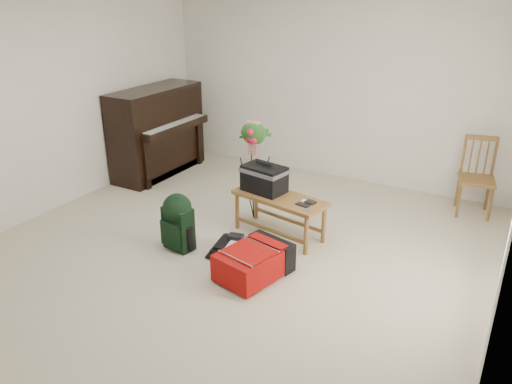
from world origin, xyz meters
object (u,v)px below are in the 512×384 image
Objects in this scene: red_suitcase at (256,260)px; piano at (158,133)px; dining_chair at (477,178)px; bench at (268,185)px; flower_stand at (254,171)px; black_duffel at (238,249)px; green_backpack at (178,219)px.

piano is at bearing 159.10° from red_suitcase.
dining_chair is at bearing 70.45° from red_suitcase.
piano reaches higher than dining_chair.
flower_stand is (-0.32, 0.24, 0.03)m from bench.
piano is 4.30m from dining_chair.
flower_stand is at bearing 98.38° from black_duffel.
piano is 2.09m from flower_stand.
bench is 0.90× the size of flower_stand.
red_suitcase is at bearing -33.63° from piano.
black_duffel is at bearing 159.61° from red_suitcase.
bench is at bearing -150.17° from dining_chair.
red_suitcase is 0.41m from black_duffel.
bench is at bearing 61.01° from green_backpack.
red_suitcase is at bearing 6.99° from green_backpack.
black_duffel is (-0.00, -0.62, -0.49)m from bench.
green_backpack is 1.12m from flower_stand.
red_suitcase is (-1.60, -2.53, -0.30)m from dining_chair.
piano is 2.42× the size of green_backpack.
flower_stand is (0.31, 1.04, 0.25)m from green_backpack.
piano reaches higher than green_backpack.
dining_chair is (1.93, 1.70, -0.11)m from bench.
piano reaches higher than flower_stand.
dining_chair is 1.70× the size of black_duffel.
piano is at bearing 168.31° from bench.
green_backpack is at bearing -115.53° from flower_stand.
black_duffel is (-0.34, 0.22, -0.08)m from red_suitcase.
red_suitcase reaches higher than black_duffel.
piano is at bearing 134.79° from black_duffel.
piano is at bearing 179.02° from dining_chair.
dining_chair reaches higher than bench.
black_duffel is at bearing -141.41° from dining_chair.
piano reaches higher than red_suitcase.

